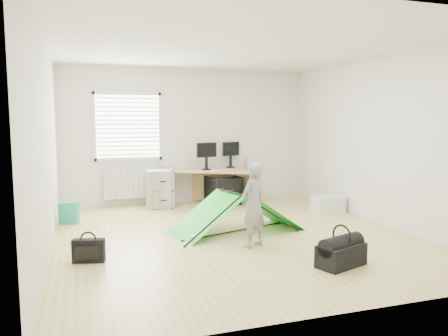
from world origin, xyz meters
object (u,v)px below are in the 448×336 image
object	(u,v)px
person	(254,205)
duffel_bag	(341,255)
thermos	(245,163)
kite	(236,213)
storage_crate	(328,204)
monitor_right	(231,158)
laptop_bag	(89,251)
filing_cabinet	(161,188)
monitor_left	(206,160)
office_chair	(224,190)
desk	(205,187)

from	to	relation	value
person	duffel_bag	xyz separation A→B (m)	(0.68, -1.04, -0.44)
thermos	kite	world-z (taller)	thermos
thermos	storage_crate	world-z (taller)	thermos
monitor_right	duffel_bag	xyz separation A→B (m)	(-0.10, -4.26, -0.76)
thermos	person	world-z (taller)	person
storage_crate	laptop_bag	distance (m)	4.50
filing_cabinet	kite	world-z (taller)	filing_cabinet
monitor_left	office_chair	size ratio (longest dim) A/B	0.67
person	laptop_bag	size ratio (longest dim) A/B	3.04
desk	storage_crate	size ratio (longest dim) A/B	3.81
desk	laptop_bag	bearing A→B (deg)	-103.62
monitor_left	kite	xyz separation A→B (m)	(-0.16, -2.21, -0.59)
thermos	filing_cabinet	bearing A→B (deg)	-179.78
thermos	person	size ratio (longest dim) A/B	0.20
person	storage_crate	world-z (taller)	person
office_chair	filing_cabinet	bearing A→B (deg)	-13.64
laptop_bag	duffel_bag	bearing A→B (deg)	-5.98
monitor_left	person	world-z (taller)	person
monitor_right	laptop_bag	size ratio (longest dim) A/B	1.10
office_chair	duffel_bag	xyz separation A→B (m)	(0.15, -3.93, -0.16)
monitor_right	office_chair	distance (m)	0.73
storage_crate	person	bearing A→B (deg)	-143.00
thermos	person	xyz separation A→B (m)	(-1.03, -3.02, -0.23)
filing_cabinet	monitor_right	xyz separation A→B (m)	(1.50, 0.21, 0.52)
office_chair	storage_crate	xyz separation A→B (m)	(1.58, -1.31, -0.14)
storage_crate	laptop_bag	xyz separation A→B (m)	(-4.21, -1.57, -0.01)
monitor_right	person	size ratio (longest dim) A/B	0.36
office_chair	storage_crate	distance (m)	2.06
thermos	laptop_bag	xyz separation A→B (m)	(-3.13, -3.00, -0.66)
thermos	desk	bearing A→B (deg)	-179.42
filing_cabinet	storage_crate	xyz separation A→B (m)	(2.83, -1.42, -0.22)
desk	person	size ratio (longest dim) A/B	1.77
thermos	office_chair	size ratio (longest dim) A/B	0.36
monitor_left	storage_crate	distance (m)	2.49
thermos	laptop_bag	size ratio (longest dim) A/B	0.60
filing_cabinet	thermos	size ratio (longest dim) A/B	3.22
desk	monitor_left	size ratio (longest dim) A/B	4.83
storage_crate	desk	bearing A→B (deg)	143.63
duffel_bag	thermos	bearing A→B (deg)	65.60
kite	thermos	bearing A→B (deg)	48.86
office_chair	desk	bearing A→B (deg)	-26.48
person	kite	size ratio (longest dim) A/B	0.60
storage_crate	duffel_bag	xyz separation A→B (m)	(-1.43, -2.63, -0.02)
monitor_right	kite	xyz separation A→B (m)	(-0.75, -2.44, -0.59)
monitor_left	thermos	bearing A→B (deg)	-7.13
filing_cabinet	person	size ratio (longest dim) A/B	0.64
filing_cabinet	monitor_right	bearing A→B (deg)	25.35
office_chair	duffel_bag	size ratio (longest dim) A/B	1.06
monitor_right	office_chair	size ratio (longest dim) A/B	0.65
desk	monitor_right	size ratio (longest dim) A/B	4.90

